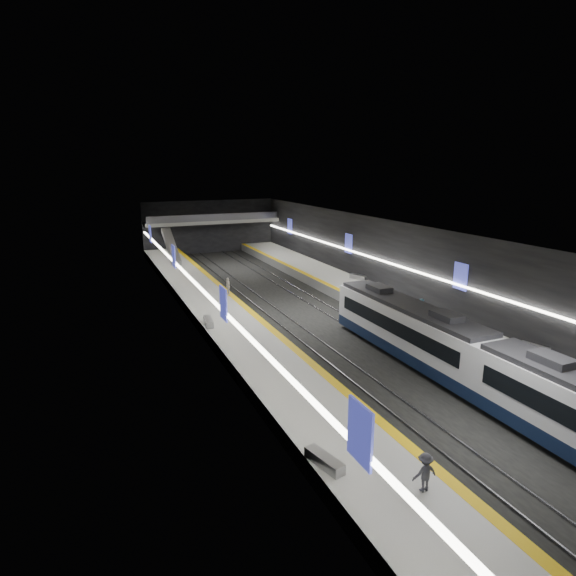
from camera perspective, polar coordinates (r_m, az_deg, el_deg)
name	(u,v)px	position (r m, az deg, el deg)	size (l,w,h in m)	color
ground	(307,316)	(43.58, 2.31, -3.35)	(70.00, 70.00, 0.00)	black
ceiling	(308,228)	(41.82, 2.42, 7.14)	(20.00, 70.00, 0.04)	beige
wall_left	(196,284)	(39.37, -10.90, 0.49)	(0.04, 70.00, 8.00)	black
wall_right	(402,264)	(47.60, 13.31, 2.78)	(0.04, 70.00, 8.00)	black
wall_back	(210,227)	(75.18, -9.26, 7.19)	(20.00, 0.04, 8.00)	black
platform_left	(227,321)	(40.91, -7.24, -3.93)	(5.00, 70.00, 1.00)	slate
tile_surface_left	(227,315)	(40.76, -7.27, -3.25)	(5.00, 70.00, 0.02)	#B5B4AF
tactile_strip_left	(252,312)	(41.37, -4.34, -2.89)	(0.60, 70.00, 0.02)	yellow
platform_right	(378,302)	(47.02, 10.60, -1.61)	(5.00, 70.00, 1.00)	slate
tile_surface_right	(378,297)	(46.88, 10.63, -1.01)	(5.00, 70.00, 0.02)	#B5B4AF
tactile_strip_right	(358,299)	(45.72, 8.33, -1.30)	(0.60, 70.00, 0.02)	yellow
rails	(307,316)	(43.56, 2.31, -3.28)	(6.52, 70.00, 0.12)	gray
train	(489,367)	(29.84, 22.73, -8.66)	(2.69, 30.05, 3.60)	#0E1A35
ad_posters	(303,265)	(43.30, 1.80, 2.70)	(19.94, 53.50, 2.20)	#3F45BE
cove_light_left	(198,286)	(39.46, -10.60, 0.24)	(0.25, 68.60, 0.12)	white
cove_light_right	(400,266)	(47.52, 13.10, 2.53)	(0.25, 68.60, 0.12)	white
mezzanine_bridge	(213,221)	(73.06, -8.89, 7.81)	(20.00, 3.00, 1.50)	gray
escalator	(171,246)	(65.11, -13.70, 4.87)	(1.20, 8.00, 0.60)	#99999E
bench_left_near	(324,461)	(21.56, 4.34, -19.75)	(0.56, 2.02, 0.49)	#99999E
bench_left_far	(208,322)	(38.58, -9.41, -3.98)	(0.57, 2.07, 0.51)	#99999E
bench_right_near	(534,348)	(36.89, 27.16, -6.36)	(0.53, 1.92, 0.47)	#99999E
bench_right_far	(358,277)	(53.51, 8.35, 1.29)	(0.57, 2.07, 0.50)	#99999E
passenger_right_b	(421,310)	(40.30, 15.52, -2.53)	(0.89, 0.70, 1.84)	teal
passenger_left_a	(228,286)	(47.01, -7.13, 0.21)	(0.98, 0.41, 1.67)	beige
passenger_left_b	(425,473)	(20.59, 15.90, -20.30)	(1.04, 0.60, 1.61)	#3E3F46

